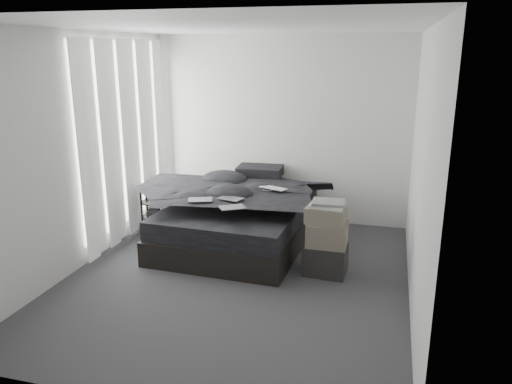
% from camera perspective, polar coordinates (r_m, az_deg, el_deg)
% --- Properties ---
extents(floor, '(3.60, 4.20, 0.01)m').
position_cam_1_polar(floor, '(5.51, -2.22, -9.76)').
color(floor, '#363639').
rests_on(floor, ground).
extents(ceiling, '(3.60, 4.20, 0.01)m').
position_cam_1_polar(ceiling, '(4.97, -2.55, 18.39)').
color(ceiling, white).
rests_on(ceiling, ground).
extents(wall_back, '(3.60, 0.01, 2.60)m').
position_cam_1_polar(wall_back, '(7.08, 2.78, 7.10)').
color(wall_back, silver).
rests_on(wall_back, ground).
extents(wall_front, '(3.60, 0.01, 2.60)m').
position_cam_1_polar(wall_front, '(3.22, -13.72, -4.30)').
color(wall_front, silver).
rests_on(wall_front, ground).
extents(wall_left, '(0.01, 4.20, 2.60)m').
position_cam_1_polar(wall_left, '(5.87, -19.43, 4.36)').
color(wall_left, silver).
rests_on(wall_left, ground).
extents(wall_right, '(0.01, 4.20, 2.60)m').
position_cam_1_polar(wall_right, '(4.86, 18.32, 2.20)').
color(wall_right, silver).
rests_on(wall_right, ground).
extents(window_left, '(0.02, 2.00, 2.30)m').
position_cam_1_polar(window_left, '(6.60, -14.95, 6.37)').
color(window_left, white).
rests_on(window_left, wall_left).
extents(curtain_left, '(0.06, 2.12, 2.48)m').
position_cam_1_polar(curtain_left, '(6.58, -14.53, 5.76)').
color(curtain_left, white).
rests_on(curtain_left, wall_left).
extents(bed, '(1.75, 2.26, 0.30)m').
position_cam_1_polar(bed, '(6.42, -1.96, -4.46)').
color(bed, black).
rests_on(bed, floor).
extents(mattress, '(1.69, 2.19, 0.23)m').
position_cam_1_polar(mattress, '(6.34, -1.98, -2.21)').
color(mattress, black).
rests_on(mattress, bed).
extents(duvet, '(1.70, 1.94, 0.25)m').
position_cam_1_polar(duvet, '(6.22, -2.17, -0.21)').
color(duvet, black).
rests_on(duvet, mattress).
extents(pillow_lower, '(0.68, 0.47, 0.15)m').
position_cam_1_polar(pillow_lower, '(7.07, -0.08, 1.35)').
color(pillow_lower, black).
rests_on(pillow_lower, mattress).
extents(pillow_upper, '(0.64, 0.46, 0.14)m').
position_cam_1_polar(pillow_upper, '(6.99, 0.44, 2.40)').
color(pillow_upper, black).
rests_on(pillow_upper, pillow_lower).
extents(laptop, '(0.41, 0.33, 0.03)m').
position_cam_1_polar(laptop, '(6.15, 1.69, 0.99)').
color(laptop, silver).
rests_on(laptop, duvet).
extents(comic_a, '(0.32, 0.26, 0.01)m').
position_cam_1_polar(comic_a, '(5.80, -6.43, -0.13)').
color(comic_a, black).
rests_on(comic_a, duvet).
extents(comic_b, '(0.31, 0.24, 0.01)m').
position_cam_1_polar(comic_b, '(5.82, -2.93, 0.08)').
color(comic_b, black).
rests_on(comic_b, duvet).
extents(comic_c, '(0.33, 0.30, 0.01)m').
position_cam_1_polar(comic_c, '(5.49, -2.75, -0.84)').
color(comic_c, black).
rests_on(comic_c, duvet).
extents(side_stand, '(0.38, 0.38, 0.60)m').
position_cam_1_polar(side_stand, '(6.97, -11.67, -1.85)').
color(side_stand, black).
rests_on(side_stand, floor).
extents(papers, '(0.28, 0.24, 0.01)m').
position_cam_1_polar(papers, '(6.87, -11.77, 0.54)').
color(papers, white).
rests_on(papers, side_stand).
extents(floor_books, '(0.21, 0.24, 0.14)m').
position_cam_1_polar(floor_books, '(6.74, -10.71, -4.46)').
color(floor_books, black).
rests_on(floor_books, floor).
extents(box_lower, '(0.48, 0.39, 0.34)m').
position_cam_1_polar(box_lower, '(5.59, 7.92, -7.59)').
color(box_lower, black).
rests_on(box_lower, floor).
extents(box_mid, '(0.43, 0.34, 0.26)m').
position_cam_1_polar(box_mid, '(5.47, 8.12, -4.78)').
color(box_mid, '#625B4D').
rests_on(box_mid, box_lower).
extents(box_upper, '(0.44, 0.37, 0.18)m').
position_cam_1_polar(box_upper, '(5.41, 8.03, -2.55)').
color(box_upper, '#625B4D').
rests_on(box_upper, box_mid).
extents(art_book_white, '(0.36, 0.30, 0.03)m').
position_cam_1_polar(art_book_white, '(5.37, 8.18, -1.48)').
color(art_book_white, silver).
rests_on(art_book_white, box_upper).
extents(art_book_snake, '(0.35, 0.28, 0.03)m').
position_cam_1_polar(art_book_snake, '(5.35, 8.27, -1.19)').
color(art_book_snake, silver).
rests_on(art_book_snake, art_book_white).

